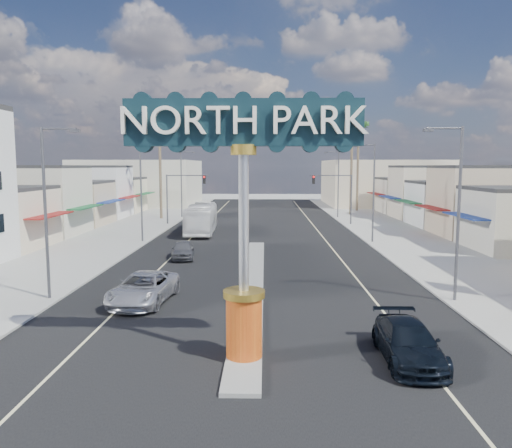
{
  "coord_description": "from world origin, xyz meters",
  "views": [
    {
      "loc": [
        0.75,
        -15.41,
        7.03
      ],
      "look_at": [
        0.26,
        11.42,
        3.9
      ],
      "focal_mm": 35.0,
      "sensor_mm": 36.0,
      "label": 1
    }
  ],
  "objects_px": {
    "suv_left": "(144,288)",
    "suv_right": "(408,342)",
    "gateway_sign": "(244,198)",
    "streetlight_l_mid": "(143,187)",
    "traffic_signal_left": "(182,189)",
    "streetlight_l_far": "(183,180)",
    "palm_right_mid": "(352,140)",
    "palm_left_far": "(159,131)",
    "palm_right_far": "(359,131)",
    "traffic_signal_right": "(336,189)",
    "streetlight_l_near": "(48,204)",
    "streetlight_r_near": "(456,205)",
    "streetlight_r_mid": "(372,188)",
    "city_bus": "(201,219)",
    "streetlight_r_far": "(337,181)",
    "car_parked_left": "(183,250)"
  },
  "relations": [
    {
      "from": "streetlight_l_far",
      "to": "streetlight_r_mid",
      "type": "relative_size",
      "value": 1.0
    },
    {
      "from": "streetlight_r_near",
      "to": "suv_right",
      "type": "relative_size",
      "value": 1.87
    },
    {
      "from": "streetlight_l_near",
      "to": "palm_right_mid",
      "type": "bearing_deg",
      "value": 63.01
    },
    {
      "from": "traffic_signal_right",
      "to": "streetlight_r_far",
      "type": "distance_m",
      "value": 8.14
    },
    {
      "from": "streetlight_r_far",
      "to": "suv_right",
      "type": "height_order",
      "value": "streetlight_r_far"
    },
    {
      "from": "streetlight_r_near",
      "to": "streetlight_r_far",
      "type": "bearing_deg",
      "value": 90.0
    },
    {
      "from": "streetlight_r_far",
      "to": "streetlight_l_near",
      "type": "bearing_deg",
      "value": -116.42
    },
    {
      "from": "traffic_signal_left",
      "to": "streetlight_r_near",
      "type": "xyz_separation_m",
      "value": [
        19.62,
        -33.99,
        0.79
      ]
    },
    {
      "from": "streetlight_l_near",
      "to": "palm_right_far",
      "type": "height_order",
      "value": "palm_right_far"
    },
    {
      "from": "palm_right_mid",
      "to": "streetlight_l_mid",
      "type": "bearing_deg",
      "value": -132.03
    },
    {
      "from": "gateway_sign",
      "to": "traffic_signal_left",
      "type": "xyz_separation_m",
      "value": [
        -9.18,
        42.02,
        -1.65
      ]
    },
    {
      "from": "traffic_signal_right",
      "to": "streetlight_r_far",
      "type": "relative_size",
      "value": 0.67
    },
    {
      "from": "suv_left",
      "to": "palm_right_far",
      "type": "bearing_deg",
      "value": 74.54
    },
    {
      "from": "streetlight_r_mid",
      "to": "suv_left",
      "type": "relative_size",
      "value": 1.62
    },
    {
      "from": "streetlight_l_far",
      "to": "palm_left_far",
      "type": "xyz_separation_m",
      "value": [
        -2.57,
        -2.0,
        6.43
      ]
    },
    {
      "from": "streetlight_l_near",
      "to": "palm_right_far",
      "type": "distance_m",
      "value": 58.35
    },
    {
      "from": "traffic_signal_left",
      "to": "streetlight_l_far",
      "type": "relative_size",
      "value": 0.67
    },
    {
      "from": "car_parked_left",
      "to": "streetlight_l_near",
      "type": "bearing_deg",
      "value": -119.53
    },
    {
      "from": "palm_right_mid",
      "to": "car_parked_left",
      "type": "distance_m",
      "value": 40.03
    },
    {
      "from": "streetlight_l_near",
      "to": "suv_right",
      "type": "xyz_separation_m",
      "value": [
        16.37,
        -7.92,
        -4.37
      ]
    },
    {
      "from": "traffic_signal_right",
      "to": "palm_right_far",
      "type": "height_order",
      "value": "palm_right_far"
    },
    {
      "from": "streetlight_l_mid",
      "to": "suv_left",
      "type": "relative_size",
      "value": 1.62
    },
    {
      "from": "traffic_signal_left",
      "to": "streetlight_r_far",
      "type": "xyz_separation_m",
      "value": [
        19.62,
        8.01,
        0.79
      ]
    },
    {
      "from": "streetlight_l_far",
      "to": "suv_left",
      "type": "bearing_deg",
      "value": -83.37
    },
    {
      "from": "traffic_signal_right",
      "to": "streetlight_r_far",
      "type": "xyz_separation_m",
      "value": [
        1.25,
        8.01,
        0.79
      ]
    },
    {
      "from": "streetlight_r_mid",
      "to": "palm_right_mid",
      "type": "xyz_separation_m",
      "value": [
        2.57,
        26.0,
        5.54
      ]
    },
    {
      "from": "streetlight_l_far",
      "to": "palm_right_mid",
      "type": "xyz_separation_m",
      "value": [
        23.43,
        4.0,
        5.54
      ]
    },
    {
      "from": "traffic_signal_left",
      "to": "palm_left_far",
      "type": "bearing_deg",
      "value": 122.43
    },
    {
      "from": "streetlight_l_mid",
      "to": "car_parked_left",
      "type": "distance_m",
      "value": 10.43
    },
    {
      "from": "gateway_sign",
      "to": "streetlight_r_mid",
      "type": "xyz_separation_m",
      "value": [
        10.43,
        28.02,
        -0.86
      ]
    },
    {
      "from": "car_parked_left",
      "to": "streetlight_r_mid",
      "type": "bearing_deg",
      "value": 19.86
    },
    {
      "from": "suv_left",
      "to": "suv_right",
      "type": "height_order",
      "value": "suv_left"
    },
    {
      "from": "streetlight_l_far",
      "to": "palm_right_mid",
      "type": "distance_m",
      "value": 24.41
    },
    {
      "from": "streetlight_r_far",
      "to": "suv_right",
      "type": "distance_m",
      "value": 50.32
    },
    {
      "from": "streetlight_l_far",
      "to": "gateway_sign",
      "type": "bearing_deg",
      "value": -78.22
    },
    {
      "from": "traffic_signal_left",
      "to": "city_bus",
      "type": "xyz_separation_m",
      "value": [
        3.25,
        -7.47,
        -2.75
      ]
    },
    {
      "from": "car_parked_left",
      "to": "city_bus",
      "type": "relative_size",
      "value": 0.37
    },
    {
      "from": "palm_right_mid",
      "to": "car_parked_left",
      "type": "bearing_deg",
      "value": -118.49
    },
    {
      "from": "gateway_sign",
      "to": "streetlight_l_near",
      "type": "bearing_deg",
      "value": 142.45
    },
    {
      "from": "gateway_sign",
      "to": "streetlight_l_mid",
      "type": "height_order",
      "value": "gateway_sign"
    },
    {
      "from": "traffic_signal_left",
      "to": "streetlight_l_far",
      "type": "bearing_deg",
      "value": 98.86
    },
    {
      "from": "streetlight_l_far",
      "to": "streetlight_r_near",
      "type": "bearing_deg",
      "value": -63.58
    },
    {
      "from": "suv_right",
      "to": "car_parked_left",
      "type": "xyz_separation_m",
      "value": [
        -11.44,
        19.84,
        -0.01
      ]
    },
    {
      "from": "streetlight_l_near",
      "to": "streetlight_r_mid",
      "type": "distance_m",
      "value": 28.9
    },
    {
      "from": "traffic_signal_right",
      "to": "suv_right",
      "type": "relative_size",
      "value": 1.25
    },
    {
      "from": "streetlight_l_far",
      "to": "suv_right",
      "type": "height_order",
      "value": "streetlight_l_far"
    },
    {
      "from": "streetlight_r_far",
      "to": "palm_left_far",
      "type": "bearing_deg",
      "value": -175.12
    },
    {
      "from": "streetlight_l_far",
      "to": "suv_right",
      "type": "xyz_separation_m",
      "value": [
        16.37,
        -49.92,
        -4.37
      ]
    },
    {
      "from": "streetlight_l_mid",
      "to": "car_parked_left",
      "type": "bearing_deg",
      "value": -58.61
    },
    {
      "from": "streetlight_l_mid",
      "to": "suv_right",
      "type": "height_order",
      "value": "streetlight_l_mid"
    }
  ]
}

